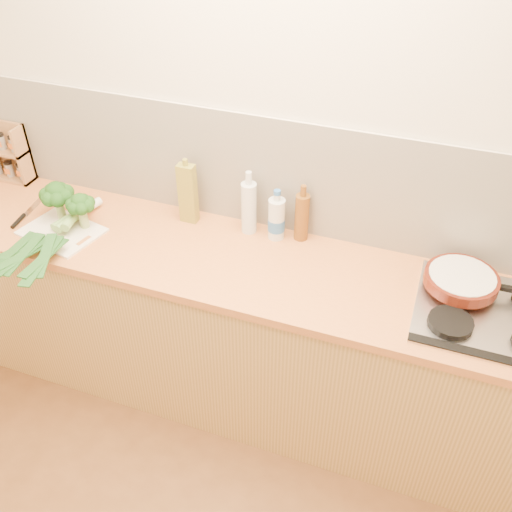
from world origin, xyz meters
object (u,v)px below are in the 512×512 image
Objects in this scene: chopping_board at (62,232)px; skillet at (462,280)px; chefs_knife at (22,217)px; gas_hob at (493,314)px; spice_rack at (7,154)px.

chopping_board is 1.77m from skillet.
gas_hob is at bearing -5.74° from chefs_knife.
skillet is at bearing -2.56° from chefs_knife.
spice_rack is (-2.30, 0.14, 0.07)m from skillet.
skillet reaches higher than gas_hob.
chefs_knife is 0.87× the size of spice_rack.
chefs_knife is 0.45m from spice_rack.
gas_hob is at bearing 15.42° from chopping_board.
gas_hob is 2.15× the size of chefs_knife.
gas_hob reaches higher than chefs_knife.
chefs_knife is 2.01m from skillet.
chopping_board is at bearing -176.04° from skillet.
skillet is at bearing 140.79° from gas_hob.
chopping_board is at bearing -177.19° from gas_hob.
chefs_knife is at bearing -46.58° from spice_rack.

